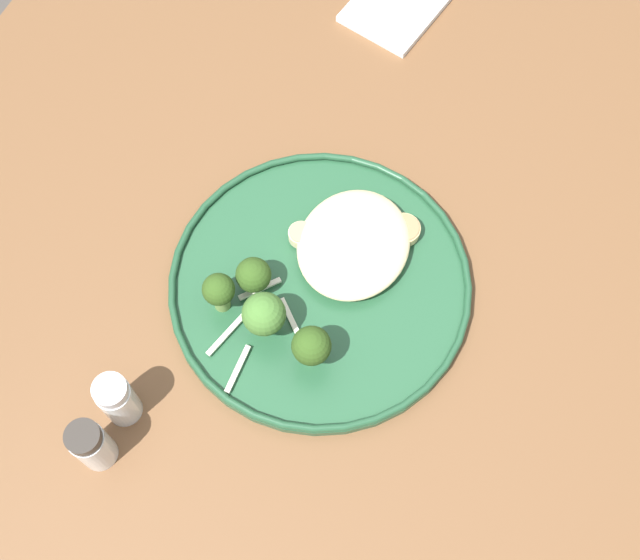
# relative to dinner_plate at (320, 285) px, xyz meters

# --- Properties ---
(ground) EXTENTS (6.00, 6.00, 0.00)m
(ground) POSITION_rel_dinner_plate_xyz_m (0.04, 0.03, -0.75)
(ground) COLOR #47423D
(wooden_dining_table) EXTENTS (1.40, 1.00, 0.74)m
(wooden_dining_table) POSITION_rel_dinner_plate_xyz_m (0.04, 0.03, -0.09)
(wooden_dining_table) COLOR brown
(wooden_dining_table) RESTS_ON ground
(dinner_plate) EXTENTS (0.29, 0.29, 0.02)m
(dinner_plate) POSITION_rel_dinner_plate_xyz_m (0.00, 0.00, 0.00)
(dinner_plate) COLOR #235133
(dinner_plate) RESTS_ON wooden_dining_table
(noodle_bed) EXTENTS (0.12, 0.11, 0.03)m
(noodle_bed) POSITION_rel_dinner_plate_xyz_m (-0.05, 0.01, 0.01)
(noodle_bed) COLOR beige
(noodle_bed) RESTS_ON dinner_plate
(seared_scallop_front_small) EXTENTS (0.02, 0.02, 0.01)m
(seared_scallop_front_small) POSITION_rel_dinner_plate_xyz_m (-0.06, -0.01, 0.01)
(seared_scallop_front_small) COLOR #DBB77A
(seared_scallop_front_small) RESTS_ON dinner_plate
(seared_scallop_tilted_round) EXTENTS (0.03, 0.03, 0.01)m
(seared_scallop_tilted_round) POSITION_rel_dinner_plate_xyz_m (-0.05, 0.03, 0.01)
(seared_scallop_tilted_round) COLOR beige
(seared_scallop_tilted_round) RESTS_ON dinner_plate
(seared_scallop_center_golden) EXTENTS (0.03, 0.03, 0.01)m
(seared_scallop_center_golden) POSITION_rel_dinner_plate_xyz_m (-0.00, 0.01, 0.01)
(seared_scallop_center_golden) COLOR #E5C689
(seared_scallop_center_golden) RESTS_ON dinner_plate
(seared_scallop_rear_pale) EXTENTS (0.02, 0.02, 0.01)m
(seared_scallop_rear_pale) POSITION_rel_dinner_plate_xyz_m (-0.04, -0.04, 0.01)
(seared_scallop_rear_pale) COLOR beige
(seared_scallop_rear_pale) RESTS_ON dinner_plate
(seared_scallop_half_hidden) EXTENTS (0.03, 0.03, 0.01)m
(seared_scallop_half_hidden) POSITION_rel_dinner_plate_xyz_m (-0.08, 0.05, 0.01)
(seared_scallop_half_hidden) COLOR #DBB77A
(seared_scallop_half_hidden) RESTS_ON dinner_plate
(seared_scallop_left_edge) EXTENTS (0.03, 0.03, 0.01)m
(seared_scallop_left_edge) POSITION_rel_dinner_plate_xyz_m (-0.04, 0.02, 0.01)
(seared_scallop_left_edge) COLOR beige
(seared_scallop_left_edge) RESTS_ON dinner_plate
(broccoli_floret_center_pile) EXTENTS (0.04, 0.04, 0.06)m
(broccoli_floret_center_pile) POSITION_rel_dinner_plate_xyz_m (0.07, 0.02, 0.04)
(broccoli_floret_center_pile) COLOR #89A356
(broccoli_floret_center_pile) RESTS_ON dinner_plate
(broccoli_floret_right_tilted) EXTENTS (0.03, 0.03, 0.05)m
(broccoli_floret_right_tilted) POSITION_rel_dinner_plate_xyz_m (0.03, -0.05, 0.03)
(broccoli_floret_right_tilted) COLOR #89A356
(broccoli_floret_right_tilted) RESTS_ON dinner_plate
(broccoli_floret_beside_noodles) EXTENTS (0.04, 0.04, 0.06)m
(broccoli_floret_beside_noodles) POSITION_rel_dinner_plate_xyz_m (0.06, -0.03, 0.04)
(broccoli_floret_beside_noodles) COLOR #89A356
(broccoli_floret_beside_noodles) RESTS_ON dinner_plate
(broccoli_floret_small_sprig) EXTENTS (0.03, 0.03, 0.05)m
(broccoli_floret_small_sprig) POSITION_rel_dinner_plate_xyz_m (0.06, -0.07, 0.03)
(broccoli_floret_small_sprig) COLOR #7A994C
(broccoli_floret_small_sprig) RESTS_ON dinner_plate
(onion_sliver_pale_crescent) EXTENTS (0.05, 0.01, 0.00)m
(onion_sliver_pale_crescent) POSITION_rel_dinner_plate_xyz_m (0.11, -0.03, 0.01)
(onion_sliver_pale_crescent) COLOR silver
(onion_sliver_pale_crescent) RESTS_ON dinner_plate
(onion_sliver_short_strip) EXTENTS (0.04, 0.03, 0.00)m
(onion_sliver_short_strip) POSITION_rel_dinner_plate_xyz_m (0.03, -0.05, 0.01)
(onion_sliver_short_strip) COLOR silver
(onion_sliver_short_strip) RESTS_ON dinner_plate
(onion_sliver_long_sliver) EXTENTS (0.05, 0.02, 0.00)m
(onion_sliver_long_sliver) POSITION_rel_dinner_plate_xyz_m (0.08, -0.06, 0.01)
(onion_sliver_long_sliver) COLOR silver
(onion_sliver_long_sliver) RESTS_ON dinner_plate
(onion_sliver_curled_piece) EXTENTS (0.04, 0.04, 0.00)m
(onion_sliver_curled_piece) POSITION_rel_dinner_plate_xyz_m (0.05, -0.01, 0.01)
(onion_sliver_curled_piece) COLOR silver
(onion_sliver_curled_piece) RESTS_ON dinner_plate
(salt_shaker) EXTENTS (0.03, 0.03, 0.07)m
(salt_shaker) POSITION_rel_dinner_plate_xyz_m (0.18, -0.11, 0.02)
(salt_shaker) COLOR white
(salt_shaker) RESTS_ON wooden_dining_table
(pepper_shaker) EXTENTS (0.03, 0.03, 0.07)m
(pepper_shaker) POSITION_rel_dinner_plate_xyz_m (0.23, -0.11, 0.02)
(pepper_shaker) COLOR white
(pepper_shaker) RESTS_ON wooden_dining_table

